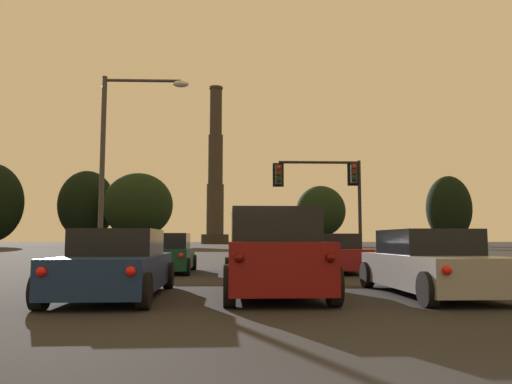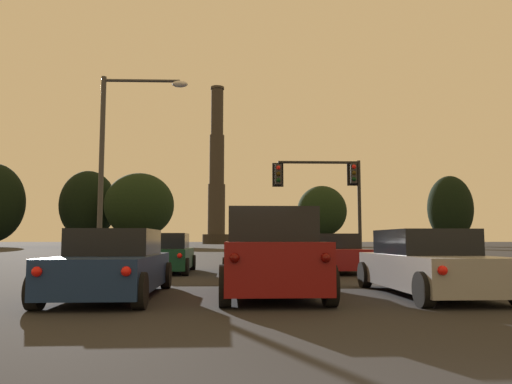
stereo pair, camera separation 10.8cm
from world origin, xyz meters
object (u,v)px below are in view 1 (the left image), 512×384
Objects in this scene: pickup_truck_center_lane_front at (264,251)px; hatchback_left_lane_front at (167,255)px; sedan_right_lane_second at (431,264)px; traffic_light_overhead_right at (330,185)px; street_lamp at (118,148)px; smokestack at (215,181)px; sedan_left_lane_second at (117,265)px; sedan_right_lane_front at (335,254)px; suv_center_lane_second at (272,254)px.

pickup_truck_center_lane_front is 1.34× the size of hatchback_left_lane_front.
traffic_light_overhead_right is (0.58, 14.62, 3.37)m from sedan_right_lane_second.
street_lamp is 0.16× the size of smokestack.
pickup_truck_center_lane_front reaches higher than sedan_left_lane_second.
smokestack reaches higher than sedan_left_lane_second.
sedan_left_lane_second is at bearing -127.77° from sedan_right_lane_front.
traffic_light_overhead_right is at bearing -84.69° from smokestack.
traffic_light_overhead_right is (7.34, 14.71, 3.37)m from sedan_left_lane_second.
traffic_light_overhead_right is at bearing 80.51° from sedan_right_lane_front.
sedan_right_lane_second is at bearing -92.27° from traffic_light_overhead_right.
smokestack is at bearing 94.99° from pickup_truck_center_lane_front.
suv_center_lane_second is 1.05× the size of sedan_right_lane_front.
sedan_left_lane_second is 0.96× the size of suv_center_lane_second.
sedan_right_lane_second is at bearing -85.51° from smokestack.
smokestack is (-10.60, 134.87, 17.69)m from sedan_right_lane_second.
traffic_light_overhead_right is 11.19m from street_lamp.
street_lamp is (-8.38, 0.91, 4.15)m from sedan_right_lane_front.
smokestack reaches higher than sedan_right_lane_front.
pickup_truck_center_lane_front reaches higher than hatchback_left_lane_front.
pickup_truck_center_lane_front is at bearing 111.30° from sedan_right_lane_second.
street_lamp is at bearing 151.17° from hatchback_left_lane_front.
sedan_right_lane_front is (6.21, 0.23, 0.00)m from hatchback_left_lane_front.
suv_center_lane_second is 10.96m from street_lamp.
smokestack is at bearing 95.31° from traffic_light_overhead_right.
pickup_truck_center_lane_front is 8.53m from traffic_light_overhead_right.
sedan_left_lane_second is 10.04m from street_lamp.
traffic_light_overhead_right is (3.82, 6.91, 3.23)m from pickup_truck_center_lane_front.
sedan_right_lane_second is 10.21m from hatchback_left_lane_front.
sedan_left_lane_second is at bearing -112.60° from pickup_truck_center_lane_front.
hatchback_left_lane_front is 128.51m from smokestack.
pickup_truck_center_lane_front is 2.69m from sedan_right_lane_front.
pickup_truck_center_lane_front is 0.72× the size of street_lamp.
sedan_right_lane_second is 0.85× the size of pickup_truck_center_lane_front.
street_lamp is (-5.49, 8.63, 3.92)m from suv_center_lane_second.
traffic_light_overhead_right is 0.69× the size of street_lamp.
street_lamp reaches higher than traffic_light_overhead_right.
pickup_truck_center_lane_front is at bearing -176.35° from sedan_right_lane_front.
hatchback_left_lane_front is 0.88× the size of sedan_right_lane_front.
hatchback_left_lane_front is (-3.53, -0.07, -0.14)m from pickup_truck_center_lane_front.
smokestack reaches higher than sedan_right_lane_second.
sedan_right_lane_front is at bearing -99.60° from traffic_light_overhead_right.
sedan_right_lane_second is 0.96× the size of suv_center_lane_second.
street_lamp is at bearing 102.38° from sedan_left_lane_second.
suv_center_lane_second is at bearing -110.41° from sedan_right_lane_front.
hatchback_left_lane_front is (-0.01, 7.73, -0.00)m from sedan_left_lane_second.
pickup_truck_center_lane_front is at bearing 64.28° from sedan_left_lane_second.
hatchback_left_lane_front is 4.83m from street_lamp.
suv_center_lane_second is at bearing -89.92° from pickup_truck_center_lane_front.
smokestack is (-10.04, 126.99, 17.69)m from sedan_right_lane_front.
sedan_left_lane_second is at bearing -88.37° from smokestack.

